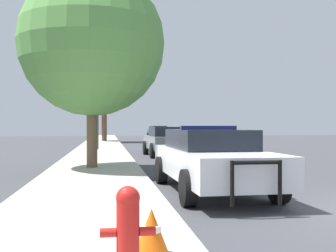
% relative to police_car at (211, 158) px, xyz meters
% --- Properties ---
extents(sidewalk_left, '(3.00, 110.00, 0.13)m').
position_rel_police_car_xyz_m(sidewalk_left, '(-2.76, -2.81, -0.71)').
color(sidewalk_left, '#ADA89E').
rests_on(sidewalk_left, ground_plane).
extents(police_car, '(2.16, 5.40, 1.52)m').
position_rel_police_car_xyz_m(police_car, '(0.00, 0.00, 0.00)').
color(police_car, white).
rests_on(police_car, ground_plane).
extents(fire_hydrant, '(0.51, 0.22, 0.85)m').
position_rel_police_car_xyz_m(fire_hydrant, '(-2.18, -5.60, -0.19)').
color(fire_hydrant, red).
rests_on(fire_hydrant, sidewalk_left).
extents(traffic_light, '(3.09, 0.35, 5.32)m').
position_rel_police_car_xyz_m(traffic_light, '(-1.76, 15.72, 3.06)').
color(traffic_light, '#424247').
rests_on(traffic_light, sidewalk_left).
extents(car_background_oncoming, '(2.14, 4.54, 1.32)m').
position_rel_police_car_xyz_m(car_background_oncoming, '(5.14, 17.84, -0.06)').
color(car_background_oncoming, maroon).
rests_on(car_background_oncoming, ground_plane).
extents(car_background_distant, '(2.24, 4.17, 1.48)m').
position_rel_police_car_xyz_m(car_background_distant, '(3.30, 37.06, 0.01)').
color(car_background_distant, navy).
rests_on(car_background_distant, ground_plane).
extents(car_background_midblock, '(2.03, 4.22, 1.46)m').
position_rel_police_car_xyz_m(car_background_midblock, '(0.54, 11.25, 0.00)').
color(car_background_midblock, slate).
rests_on(car_background_midblock, ground_plane).
extents(tree_sidewalk_far, '(4.30, 4.30, 6.98)m').
position_rel_police_car_xyz_m(tree_sidewalk_far, '(-2.59, 29.18, 4.16)').
color(tree_sidewalk_far, brown).
rests_on(tree_sidewalk_far, sidewalk_left).
extents(tree_sidewalk_near, '(4.87, 4.87, 6.58)m').
position_rel_police_car_xyz_m(tree_sidewalk_near, '(-2.86, 4.82, 3.49)').
color(tree_sidewalk_near, brown).
rests_on(tree_sidewalk_near, sidewalk_left).
extents(traffic_cone, '(0.38, 0.38, 0.49)m').
position_rel_police_car_xyz_m(traffic_cone, '(-1.89, -4.88, -0.40)').
color(traffic_cone, orange).
rests_on(traffic_cone, sidewalk_left).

